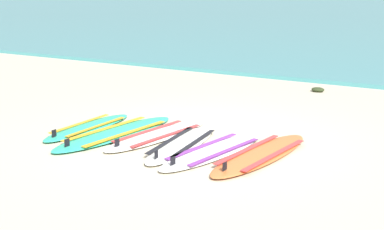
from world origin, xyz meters
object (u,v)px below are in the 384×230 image
object	(u,v)px
surfboard_4	(214,151)
surfboard_5	(261,154)
surfboard_1	(116,133)
surfboard_2	(157,135)
surfboard_3	(182,144)
surfboard_0	(88,127)

from	to	relation	value
surfboard_4	surfboard_5	world-z (taller)	same
surfboard_1	surfboard_5	world-z (taller)	same
surfboard_1	surfboard_2	xyz separation A→B (m)	(0.65, 0.23, 0.00)
surfboard_2	surfboard_4	xyz separation A→B (m)	(1.15, -0.28, -0.00)
surfboard_3	surfboard_5	distance (m)	1.24
surfboard_0	surfboard_1	bearing A→B (deg)	-5.69
surfboard_0	surfboard_4	distance (m)	2.43
surfboard_3	surfboard_4	xyz separation A→B (m)	(0.58, -0.08, -0.00)
surfboard_2	surfboard_1	bearing A→B (deg)	-160.92
surfboard_3	surfboard_4	world-z (taller)	same
surfboard_0	surfboard_3	xyz separation A→B (m)	(1.85, -0.04, -0.00)
surfboard_1	surfboard_5	size ratio (longest dim) A/B	1.08
surfboard_4	surfboard_0	bearing A→B (deg)	177.23
surfboard_1	surfboard_2	world-z (taller)	same
surfboard_2	surfboard_4	bearing A→B (deg)	-13.76
surfboard_2	surfboard_5	bearing A→B (deg)	-2.61
surfboard_1	surfboard_3	distance (m)	1.23
surfboard_0	surfboard_5	distance (m)	3.08
surfboard_3	surfboard_5	xyz separation A→B (m)	(1.23, 0.12, -0.00)
surfboard_0	surfboard_3	distance (m)	1.85
surfboard_3	surfboard_5	bearing A→B (deg)	5.63
surfboard_0	surfboard_5	size ratio (longest dim) A/B	0.82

